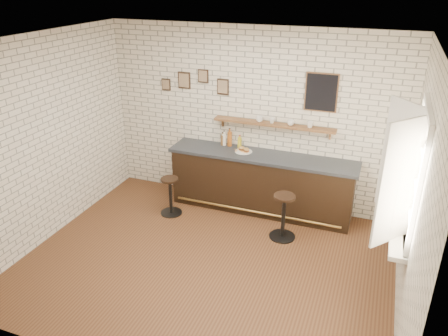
{
  "coord_description": "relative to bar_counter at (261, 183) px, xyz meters",
  "views": [
    {
      "loc": [
        2.01,
        -4.64,
        3.74
      ],
      "look_at": [
        -0.08,
        0.9,
        1.06
      ],
      "focal_mm": 35.0,
      "sensor_mm": 36.0,
      "label": 1
    }
  ],
  "objects": [
    {
      "name": "condiment_bottle_yellow",
      "position": [
        -0.46,
        0.19,
        0.59
      ],
      "size": [
        0.07,
        0.07,
        0.22
      ],
      "color": "gold",
      "rests_on": "bar_counter"
    },
    {
      "name": "book_lower",
      "position": [
        2.09,
        -1.4,
        0.43
      ],
      "size": [
        0.21,
        0.26,
        0.02
      ],
      "primitive_type": "imported",
      "rotation": [
        0.0,
        0.0,
        -0.12
      ],
      "color": "tan",
      "rests_on": "window_sill"
    },
    {
      "name": "shelf_cup_a",
      "position": [
        -0.12,
        0.2,
        1.04
      ],
      "size": [
        0.14,
        0.14,
        0.09
      ],
      "primitive_type": "imported",
      "rotation": [
        0.0,
        0.0,
        0.27
      ],
      "color": "white",
      "rests_on": "wall_shelf"
    },
    {
      "name": "shelf_cup_d",
      "position": [
        0.7,
        0.2,
        1.04
      ],
      "size": [
        0.13,
        0.13,
        0.1
      ],
      "primitive_type": "imported",
      "rotation": [
        0.0,
        0.0,
        0.22
      ],
      "color": "white",
      "rests_on": "wall_shelf"
    },
    {
      "name": "bar_stool_left",
      "position": [
        -1.37,
        -0.65,
        -0.16
      ],
      "size": [
        0.36,
        0.36,
        0.65
      ],
      "color": "black",
      "rests_on": "ground"
    },
    {
      "name": "shelf_cup_b",
      "position": [
        0.09,
        0.2,
        1.03
      ],
      "size": [
        0.12,
        0.12,
        0.08
      ],
      "primitive_type": "imported",
      "rotation": [
        0.0,
        0.0,
        0.95
      ],
      "color": "white",
      "rests_on": "wall_shelf"
    },
    {
      "name": "window_sill",
      "position": [
        2.11,
        -1.4,
        0.39
      ],
      "size": [
        0.2,
        1.35,
        0.06
      ],
      "color": "white",
      "rests_on": "ground"
    },
    {
      "name": "back_wall_decor",
      "position": [
        -0.06,
        0.28,
        1.54
      ],
      "size": [
        2.96,
        0.02,
        0.56
      ],
      "color": "black",
      "rests_on": "ground"
    },
    {
      "name": "book_upper",
      "position": [
        2.09,
        -1.42,
        0.45
      ],
      "size": [
        0.16,
        0.21,
        0.02
      ],
      "primitive_type": "imported",
      "rotation": [
        0.0,
        0.0,
        0.07
      ],
      "color": "tan",
      "rests_on": "book_lower"
    },
    {
      "name": "bitters_bottle_brown",
      "position": [
        -0.76,
        0.19,
        0.6
      ],
      "size": [
        0.07,
        0.07,
        0.23
      ],
      "color": "brown",
      "rests_on": "bar_counter"
    },
    {
      "name": "bar_counter",
      "position": [
        0.0,
        0.0,
        0.0
      ],
      "size": [
        3.1,
        0.65,
        1.01
      ],
      "color": "black",
      "rests_on": "ground"
    },
    {
      "name": "ciabatta_sandwich",
      "position": [
        -0.32,
        0.02,
        0.55
      ],
      "size": [
        0.22,
        0.15,
        0.07
      ],
      "color": "tan",
      "rests_on": "sandwich_plate"
    },
    {
      "name": "bitters_bottle_white",
      "position": [
        -0.73,
        0.19,
        0.61
      ],
      "size": [
        0.07,
        0.07,
        0.26
      ],
      "color": "white",
      "rests_on": "bar_counter"
    },
    {
      "name": "shelf_cup_c",
      "position": [
        0.39,
        0.2,
        1.04
      ],
      "size": [
        0.13,
        0.13,
        0.09
      ],
      "primitive_type": "imported",
      "rotation": [
        0.0,
        0.0,
        1.75
      ],
      "color": "white",
      "rests_on": "wall_shelf"
    },
    {
      "name": "wall_shelf",
      "position": [
        0.11,
        0.2,
        0.97
      ],
      "size": [
        2.0,
        0.18,
        0.18
      ],
      "color": "brown",
      "rests_on": "ground"
    },
    {
      "name": "bitters_bottle_amber",
      "position": [
        -0.63,
        0.19,
        0.63
      ],
      "size": [
        0.08,
        0.08,
        0.32
      ],
      "color": "#974E18",
      "rests_on": "bar_counter"
    },
    {
      "name": "potato_chips",
      "position": [
        -0.34,
        0.02,
        0.52
      ],
      "size": [
        0.26,
        0.19,
        0.0
      ],
      "color": "#EAA952",
      "rests_on": "sandwich_plate"
    },
    {
      "name": "bar_stool_right",
      "position": [
        0.56,
        -0.71,
        -0.12
      ],
      "size": [
        0.41,
        0.41,
        0.72
      ],
      "color": "black",
      "rests_on": "ground"
    },
    {
      "name": "casement_window",
      "position": [
        2.07,
        -1.4,
        1.14
      ],
      "size": [
        0.4,
        1.3,
        1.56
      ],
      "color": "white",
      "rests_on": "ground"
    },
    {
      "name": "sandwich_plate",
      "position": [
        -0.33,
        0.02,
        0.51
      ],
      "size": [
        0.28,
        0.28,
        0.01
      ],
      "primitive_type": "cylinder",
      "color": "white",
      "rests_on": "bar_counter"
    },
    {
      "name": "ground",
      "position": [
        -0.29,
        -1.7,
        -0.51
      ],
      "size": [
        5.0,
        5.0,
        0.0
      ],
      "primitive_type": "plane",
      "color": "brown",
      "rests_on": "ground"
    }
  ]
}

